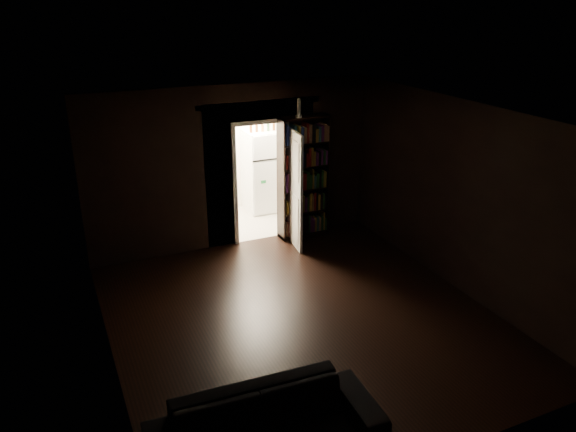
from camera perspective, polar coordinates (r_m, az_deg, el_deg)
name	(u,v)px	position (r m, az deg, el deg)	size (l,w,h in m)	color
ground	(303,319)	(7.83, 1.49, -10.37)	(5.50, 5.50, 0.00)	black
room_walls	(271,180)	(7.99, -1.79, 3.69)	(5.02, 5.61, 2.84)	black
kitchen_alcove	(239,158)	(10.81, -4.98, 5.84)	(2.20, 1.80, 2.60)	#B7AE9F
sofa	(266,424)	(5.58, -2.23, -20.33)	(2.19, 0.95, 0.84)	black
bookshelf	(304,178)	(9.98, 1.59, 3.90)	(0.90, 0.32, 2.20)	black
refrigerator	(264,171)	(11.34, -2.46, 4.63)	(0.74, 0.68, 1.65)	white
door	(293,189)	(9.63, 0.56, 2.76)	(0.85, 0.05, 2.05)	white
figurine	(299,108)	(9.57, 1.12, 10.92)	(0.11, 0.11, 0.32)	white
bottles	(262,126)	(11.00, -2.61, 9.17)	(0.58, 0.07, 0.23)	black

